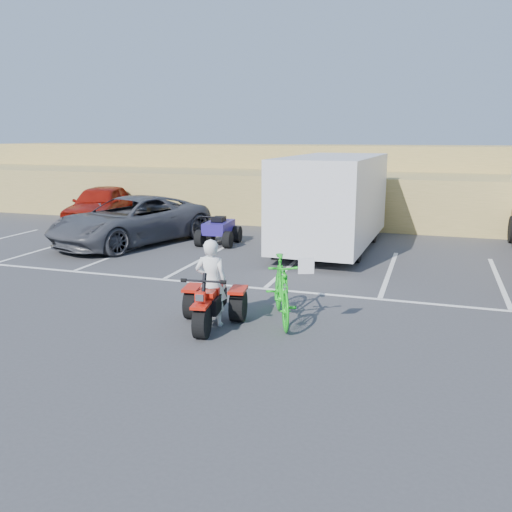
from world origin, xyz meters
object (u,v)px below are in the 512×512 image
(green_dirt_bike, at_px, (282,290))
(grey_pickup, at_px, (131,220))
(rider, at_px, (211,283))
(red_car, at_px, (101,205))
(quad_atv_green, at_px, (289,256))
(red_trike_atv, at_px, (210,327))
(quad_atv_blue, at_px, (219,244))
(cargo_trailer, at_px, (333,200))

(green_dirt_bike, xyz_separation_m, grey_pickup, (-6.89, 5.92, 0.15))
(rider, relative_size, red_car, 0.36)
(green_dirt_bike, bearing_deg, quad_atv_green, 81.52)
(red_trike_atv, xyz_separation_m, quad_atv_blue, (-2.86, 7.53, 0.00))
(red_trike_atv, bearing_deg, quad_atv_blue, 102.12)
(red_car, height_order, quad_atv_blue, red_car)
(red_trike_atv, bearing_deg, rider, 90.00)
(quad_atv_blue, bearing_deg, cargo_trailer, 2.17)
(green_dirt_bike, xyz_separation_m, cargo_trailer, (-0.32, 7.12, 0.96))
(red_car, bearing_deg, quad_atv_green, -34.14)
(green_dirt_bike, distance_m, quad_atv_blue, 7.89)
(rider, bearing_deg, quad_atv_green, -97.39)
(grey_pickup, bearing_deg, red_trike_atv, -31.24)
(red_car, xyz_separation_m, cargo_trailer, (9.88, -2.00, 0.79))
(red_car, xyz_separation_m, quad_atv_green, (8.84, -3.38, -0.80))
(red_car, bearing_deg, grey_pickup, -57.27)
(grey_pickup, xyz_separation_m, cargo_trailer, (6.57, 1.20, 0.81))
(quad_atv_blue, xyz_separation_m, quad_atv_green, (2.69, -1.00, 0.00))
(red_car, distance_m, cargo_trailer, 10.11)
(rider, height_order, cargo_trailer, cargo_trailer)
(grey_pickup, xyz_separation_m, quad_atv_blue, (2.84, 0.82, -0.79))
(grey_pickup, bearing_deg, quad_atv_green, 16.57)
(cargo_trailer, relative_size, quad_atv_blue, 4.02)
(cargo_trailer, bearing_deg, quad_atv_green, -125.01)
(grey_pickup, relative_size, cargo_trailer, 0.89)
(cargo_trailer, height_order, quad_atv_green, cargo_trailer)
(grey_pickup, distance_m, red_car, 4.61)
(rider, xyz_separation_m, green_dirt_bike, (1.22, 0.64, -0.20))
(quad_atv_blue, height_order, quad_atv_green, quad_atv_blue)
(green_dirt_bike, height_order, quad_atv_green, green_dirt_bike)
(grey_pickup, distance_m, quad_atv_blue, 3.06)
(red_trike_atv, distance_m, green_dirt_bike, 1.57)
(red_car, bearing_deg, cargo_trailer, -24.65)
(rider, height_order, quad_atv_green, rider)
(rider, relative_size, quad_atv_green, 1.19)
(red_trike_atv, distance_m, quad_atv_blue, 8.05)
(grey_pickup, distance_m, cargo_trailer, 6.73)
(cargo_trailer, height_order, quad_atv_blue, cargo_trailer)
(red_car, relative_size, quad_atv_blue, 2.95)
(red_trike_atv, height_order, quad_atv_green, red_trike_atv)
(rider, bearing_deg, green_dirt_bike, -160.91)
(red_trike_atv, bearing_deg, cargo_trailer, 75.04)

